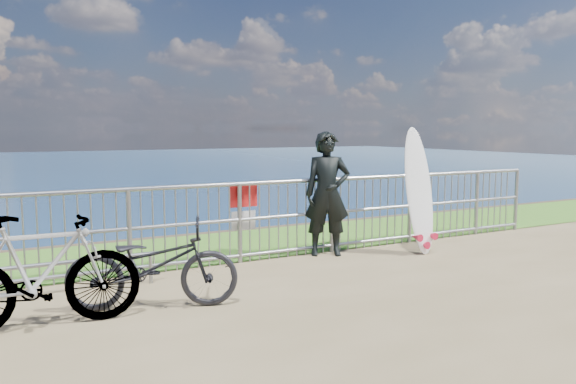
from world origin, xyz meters
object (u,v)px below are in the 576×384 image
surfboard (419,195)px  bicycle_far (40,272)px  surfer (327,194)px  bicycle_near (152,265)px

surfboard → bicycle_far: surfboard is taller
surfer → surfboard: surfboard is taller
surfboard → bicycle_near: bearing=-170.0°
surfer → bicycle_far: surfer is taller
surfboard → surfer: bearing=158.6°
surfer → bicycle_near: 3.19m
bicycle_far → surfboard: bearing=-78.0°
bicycle_near → surfer: bearing=-47.4°
surfboard → bicycle_far: (-5.26, -0.86, -0.33)m
surfer → bicycle_near: surfer is taller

